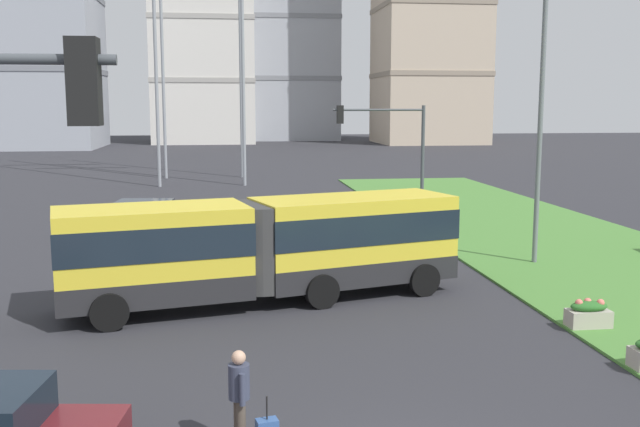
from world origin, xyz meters
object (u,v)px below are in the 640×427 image
object	(u,v)px
flower_planter_2	(589,314)
traffic_light_far_right	(393,145)
streetlight_median	(541,117)
articulated_bus	(265,247)
pedestrian_crossing	(239,393)
apartment_tower_centre	(289,24)
car_grey_wagon	(147,219)
apartment_tower_westcentre	(203,25)

from	to	relation	value
flower_planter_2	traffic_light_far_right	distance (m)	15.31
traffic_light_far_right	streetlight_median	xyz separation A→B (m)	(3.69, -7.12, 1.36)
articulated_bus	pedestrian_crossing	world-z (taller)	articulated_bus
apartment_tower_centre	articulated_bus	bearing A→B (deg)	-95.62
car_grey_wagon	apartment_tower_westcentre	world-z (taller)	apartment_tower_westcentre
car_grey_wagon	flower_planter_2	distance (m)	20.00
streetlight_median	apartment_tower_centre	distance (m)	100.69
articulated_bus	apartment_tower_westcentre	size ratio (longest dim) A/B	0.34
car_grey_wagon	flower_planter_2	bearing A→B (deg)	-50.54
pedestrian_crossing	flower_planter_2	bearing A→B (deg)	31.04
flower_planter_2	apartment_tower_centre	world-z (taller)	apartment_tower_centre
pedestrian_crossing	articulated_bus	bearing A→B (deg)	84.04
articulated_bus	pedestrian_crossing	size ratio (longest dim) A/B	6.90
flower_planter_2	apartment_tower_centre	bearing A→B (deg)	88.91
flower_planter_2	apartment_tower_westcentre	xyz separation A→B (m)	(-12.08, 97.83, 17.24)
articulated_bus	apartment_tower_centre	xyz separation A→B (m)	(10.20, 103.61, 17.30)
pedestrian_crossing	apartment_tower_centre	xyz separation A→B (m)	(11.17, 112.92, 17.96)
car_grey_wagon	pedestrian_crossing	world-z (taller)	pedestrian_crossing
pedestrian_crossing	apartment_tower_westcentre	xyz separation A→B (m)	(-2.95, 103.32, 16.66)
apartment_tower_centre	streetlight_median	bearing A→B (deg)	-90.08
pedestrian_crossing	streetlight_median	distance (m)	17.70
traffic_light_far_right	apartment_tower_westcentre	xyz separation A→B (m)	(-10.28, 83.05, 13.68)
articulated_bus	flower_planter_2	bearing A→B (deg)	-25.05
car_grey_wagon	traffic_light_far_right	size ratio (longest dim) A/B	0.80
pedestrian_crossing	traffic_light_far_right	distance (m)	21.76
pedestrian_crossing	traffic_light_far_right	xyz separation A→B (m)	(7.33, 20.27, 2.99)
streetlight_median	apartment_tower_westcentre	distance (m)	92.08
traffic_light_far_right	apartment_tower_westcentre	distance (m)	84.79
apartment_tower_westcentre	apartment_tower_centre	world-z (taller)	apartment_tower_centre
pedestrian_crossing	traffic_light_far_right	bearing A→B (deg)	70.12
pedestrian_crossing	flower_planter_2	distance (m)	10.66
articulated_bus	apartment_tower_westcentre	xyz separation A→B (m)	(-3.92, 94.02, 16.01)
flower_planter_2	streetlight_median	size ratio (longest dim) A/B	0.11
apartment_tower_westcentre	apartment_tower_centre	xyz separation A→B (m)	(14.12, 9.60, 1.29)
flower_planter_2	apartment_tower_westcentre	world-z (taller)	apartment_tower_westcentre
traffic_light_far_right	apartment_tower_westcentre	bearing A→B (deg)	97.06
flower_planter_2	streetlight_median	world-z (taller)	streetlight_median
pedestrian_crossing	streetlight_median	bearing A→B (deg)	50.02
streetlight_median	apartment_tower_centre	world-z (taller)	apartment_tower_centre
traffic_light_far_right	apartment_tower_centre	world-z (taller)	apartment_tower_centre
traffic_light_far_right	apartment_tower_centre	bearing A→B (deg)	87.63
apartment_tower_westcentre	pedestrian_crossing	bearing A→B (deg)	-88.36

